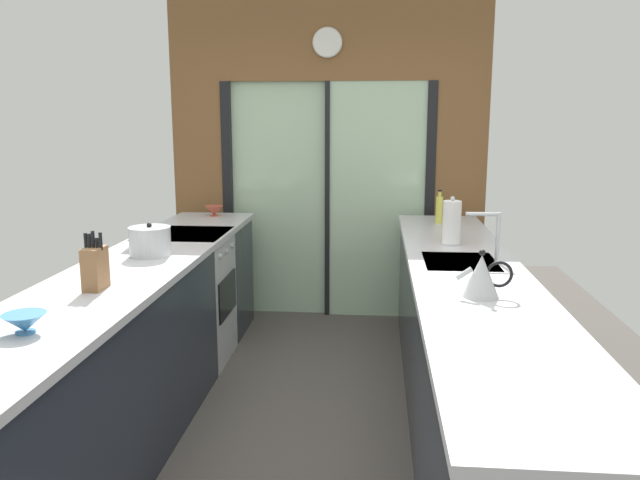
{
  "coord_description": "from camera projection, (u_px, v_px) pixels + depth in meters",
  "views": [
    {
      "loc": [
        0.41,
        -2.97,
        1.73
      ],
      "look_at": [
        0.1,
        0.61,
        1.02
      ],
      "focal_mm": 35.65,
      "sensor_mm": 36.0,
      "label": 1
    }
  ],
  "objects": [
    {
      "name": "soap_bottle_far",
      "position": [
        439.0,
        209.0,
        4.79
      ],
      "size": [
        0.05,
        0.05,
        0.25
      ],
      "color": "#D1CC4C",
      "rests_on": "right_counter_run"
    },
    {
      "name": "kettle",
      "position": [
        482.0,
        276.0,
        2.84
      ],
      "size": [
        0.25,
        0.17,
        0.22
      ],
      "color": "#B7BABC",
      "rests_on": "right_counter_run"
    },
    {
      "name": "left_counter_run",
      "position": [
        125.0,
        355.0,
        3.39
      ],
      "size": [
        0.62,
        3.8,
        0.92
      ],
      "color": "#1E232D",
      "rests_on": "ground_plane"
    },
    {
      "name": "paper_towel_roll",
      "position": [
        452.0,
        223.0,
        3.98
      ],
      "size": [
        0.13,
        0.13,
        0.31
      ],
      "color": "#B7BABC",
      "rests_on": "right_counter_run"
    },
    {
      "name": "right_counter_run",
      "position": [
        466.0,
        355.0,
        3.4
      ],
      "size": [
        0.62,
        3.8,
        0.92
      ],
      "color": "#1E232D",
      "rests_on": "ground_plane"
    },
    {
      "name": "back_wall_unit",
      "position": [
        328.0,
        140.0,
        5.33
      ],
      "size": [
        2.64,
        0.12,
        2.7
      ],
      "color": "brown",
      "rests_on": "ground_plane"
    },
    {
      "name": "ground_plane",
      "position": [
        304.0,
        405.0,
        3.86
      ],
      "size": [
        5.04,
        7.6,
        0.02
      ],
      "primitive_type": "cube",
      "color": "#4C4742"
    },
    {
      "name": "mixing_bowl_far",
      "position": [
        214.0,
        211.0,
        5.13
      ],
      "size": [
        0.15,
        0.15,
        0.09
      ],
      "color": "#BC4C38",
      "rests_on": "left_counter_run"
    },
    {
      "name": "oven_range",
      "position": [
        187.0,
        298.0,
        4.49
      ],
      "size": [
        0.6,
        0.6,
        0.92
      ],
      "color": "#B7BABC",
      "rests_on": "ground_plane"
    },
    {
      "name": "sink_faucet",
      "position": [
        492.0,
        229.0,
        3.51
      ],
      "size": [
        0.19,
        0.02,
        0.28
      ],
      "color": "#B7BABC",
      "rests_on": "right_counter_run"
    },
    {
      "name": "mixing_bowl_near",
      "position": [
        25.0,
        323.0,
        2.38
      ],
      "size": [
        0.16,
        0.16,
        0.08
      ],
      "color": "teal",
      "rests_on": "left_counter_run"
    },
    {
      "name": "soap_bottle_near",
      "position": [
        449.0,
        223.0,
        4.15
      ],
      "size": [
        0.05,
        0.05,
        0.26
      ],
      "color": "#B23D2D",
      "rests_on": "right_counter_run"
    },
    {
      "name": "stock_pot",
      "position": [
        150.0,
        241.0,
        3.68
      ],
      "size": [
        0.24,
        0.24,
        0.19
      ],
      "color": "#B7BABC",
      "rests_on": "left_counter_run"
    },
    {
      "name": "knife_block",
      "position": [
        95.0,
        267.0,
        2.97
      ],
      "size": [
        0.09,
        0.14,
        0.28
      ],
      "color": "brown",
      "rests_on": "left_counter_run"
    }
  ]
}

